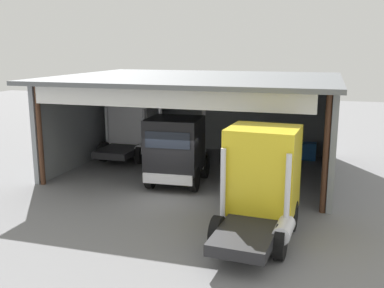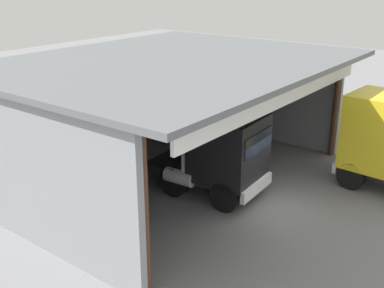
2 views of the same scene
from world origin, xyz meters
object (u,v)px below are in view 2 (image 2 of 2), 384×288
object	(u,v)px
truck_black_yard_outside	(222,154)
truck_yellow_center_bay	(384,140)
truck_white_center_left_bay	(46,152)
tool_cart	(176,117)
oil_drum	(124,136)

from	to	relation	value
truck_black_yard_outside	truck_yellow_center_bay	world-z (taller)	truck_yellow_center_bay
truck_white_center_left_bay	truck_black_yard_outside	bearing A→B (deg)	-48.64
truck_white_center_left_bay	truck_black_yard_outside	distance (m)	6.46
truck_yellow_center_bay	tool_cart	distance (m)	11.59
oil_drum	tool_cart	bearing A→B (deg)	-2.68
truck_black_yard_outside	tool_cart	xyz separation A→B (m)	(5.76, 6.88, -1.23)
truck_white_center_left_bay	oil_drum	xyz separation A→B (m)	(6.12, 2.26, -1.55)
truck_yellow_center_bay	oil_drum	xyz separation A→B (m)	(-2.82, 11.63, -1.47)
truck_yellow_center_bay	oil_drum	distance (m)	12.06
oil_drum	truck_white_center_left_bay	bearing A→B (deg)	-159.73
truck_black_yard_outside	truck_yellow_center_bay	distance (m)	6.51
oil_drum	tool_cart	distance (m)	3.95
truck_white_center_left_bay	truck_yellow_center_bay	size ratio (longest dim) A/B	1.02
truck_white_center_left_bay	truck_yellow_center_bay	xyz separation A→B (m)	(8.94, -9.37, -0.08)
truck_black_yard_outside	tool_cart	bearing A→B (deg)	-133.34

